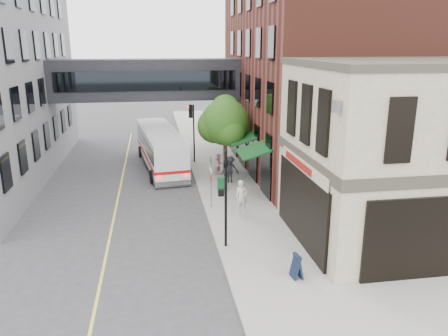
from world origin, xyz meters
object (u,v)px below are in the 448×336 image
object	(u,v)px
pedestrian_a	(241,197)
pedestrian_c	(230,169)
newspaper_box	(221,183)
bus	(160,146)
sandwich_board	(297,266)
pedestrian_b	(219,165)

from	to	relation	value
pedestrian_a	pedestrian_c	world-z (taller)	pedestrian_a
pedestrian_a	newspaper_box	xyz separation A→B (m)	(-0.46, 4.21, -0.54)
newspaper_box	bus	bearing A→B (deg)	109.99
pedestrian_a	sandwich_board	size ratio (longest dim) A/B	1.93
pedestrian_b	pedestrian_c	xyz separation A→B (m)	(0.46, -1.82, 0.14)
pedestrian_a	sandwich_board	xyz separation A→B (m)	(0.83, -6.98, -0.46)
pedestrian_a	pedestrian_c	bearing A→B (deg)	76.95
pedestrian_b	sandwich_board	xyz separation A→B (m)	(0.93, -14.40, -0.27)
pedestrian_b	newspaper_box	xyz separation A→B (m)	(-0.36, -3.21, -0.36)
bus	pedestrian_c	world-z (taller)	bus
pedestrian_b	sandwich_board	world-z (taller)	pedestrian_b
bus	pedestrian_c	xyz separation A→B (m)	(4.47, -5.08, -0.57)
pedestrian_c	newspaper_box	size ratio (longest dim) A/B	2.21
sandwich_board	pedestrian_b	bearing A→B (deg)	86.64
pedestrian_c	sandwich_board	xyz separation A→B (m)	(0.46, -12.57, -0.41)
sandwich_board	pedestrian_c	bearing A→B (deg)	85.08
sandwich_board	newspaper_box	bearing A→B (deg)	89.54
bus	pedestrian_a	distance (m)	11.45
pedestrian_a	pedestrian_b	bearing A→B (deg)	81.41
bus	newspaper_box	world-z (taller)	bus
newspaper_box	sandwich_board	xyz separation A→B (m)	(1.29, -11.18, 0.08)
bus	pedestrian_b	distance (m)	5.21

